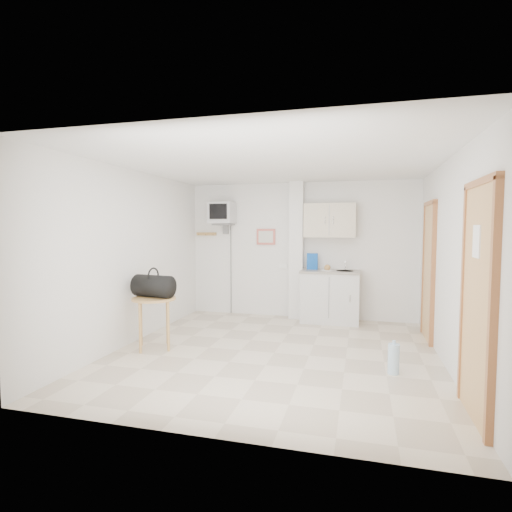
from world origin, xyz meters
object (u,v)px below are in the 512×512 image
(duffel_bag, at_px, (154,286))
(water_bottle, at_px, (394,359))
(crt_television, at_px, (222,214))
(round_table, at_px, (154,305))

(duffel_bag, distance_m, water_bottle, 3.23)
(crt_television, height_order, round_table, crt_television)
(round_table, height_order, duffel_bag, duffel_bag)
(duffel_bag, bearing_deg, water_bottle, 5.15)
(duffel_bag, bearing_deg, round_table, -49.65)
(round_table, height_order, water_bottle, round_table)
(duffel_bag, height_order, water_bottle, duffel_bag)
(crt_television, distance_m, round_table, 2.62)
(duffel_bag, relative_size, water_bottle, 1.54)
(crt_television, xyz_separation_m, water_bottle, (2.93, -2.42, -1.76))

